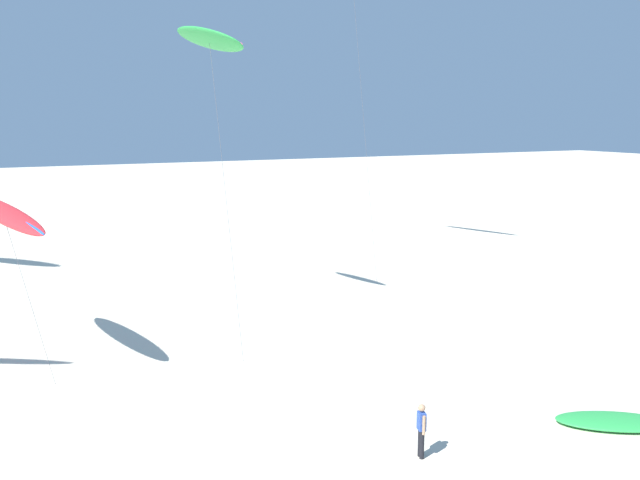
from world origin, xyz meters
TOP-DOWN VIEW (x-y plane):
  - flying_kite_2 at (4.16, 34.75)m, footprint 2.93×9.37m
  - flying_kite_5 at (-5.41, 31.36)m, footprint 2.91×7.98m
  - grounded_kite_1 at (11.11, 16.54)m, footprint 3.98×3.41m
  - person_foreground_walker at (4.29, 17.55)m, footprint 0.28×0.49m

SIDE VIEW (x-z plane):
  - grounded_kite_1 at x=11.11m, z-range 0.00..0.26m
  - person_foreground_walker at x=4.29m, z-range 0.08..1.70m
  - flying_kite_5 at x=-5.41m, z-range 2.72..9.56m
  - flying_kite_2 at x=4.16m, z-range 6.13..20.40m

